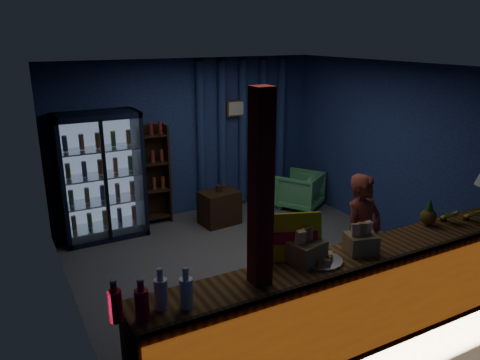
# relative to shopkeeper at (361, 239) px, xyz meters

# --- Properties ---
(ground) EXTENTS (4.60, 4.60, 0.00)m
(ground) POSITION_rel_shopkeeper_xyz_m (-0.63, 1.33, -0.75)
(ground) COLOR #515154
(ground) RESTS_ON ground
(room_walls) EXTENTS (4.60, 4.60, 4.60)m
(room_walls) POSITION_rel_shopkeeper_xyz_m (-0.63, 1.33, 0.81)
(room_walls) COLOR navy
(room_walls) RESTS_ON ground
(counter) EXTENTS (4.40, 0.57, 0.99)m
(counter) POSITION_rel_shopkeeper_xyz_m (-0.63, -0.58, -0.28)
(counter) COLOR brown
(counter) RESTS_ON ground
(support_post) EXTENTS (0.16, 0.16, 2.60)m
(support_post) POSITION_rel_shopkeeper_xyz_m (-1.68, -0.57, 0.55)
(support_post) COLOR maroon
(support_post) RESTS_ON ground
(beverage_cooler) EXTENTS (1.20, 0.62, 1.90)m
(beverage_cooler) POSITION_rel_shopkeeper_xyz_m (-2.18, 3.25, 0.18)
(beverage_cooler) COLOR black
(beverage_cooler) RESTS_ON ground
(bottle_shelf) EXTENTS (0.50, 0.28, 1.60)m
(bottle_shelf) POSITION_rel_shopkeeper_xyz_m (-1.33, 3.39, 0.04)
(bottle_shelf) COLOR #332310
(bottle_shelf) RESTS_ON ground
(curtain_folds) EXTENTS (1.74, 0.14, 2.50)m
(curtain_folds) POSITION_rel_shopkeeper_xyz_m (0.37, 3.47, 0.55)
(curtain_folds) COLOR navy
(curtain_folds) RESTS_ON room_walls
(framed_picture) EXTENTS (0.36, 0.04, 0.28)m
(framed_picture) POSITION_rel_shopkeeper_xyz_m (0.22, 3.43, 1.00)
(framed_picture) COLOR #BF842F
(framed_picture) RESTS_ON room_walls
(shopkeeper) EXTENTS (0.60, 0.44, 1.51)m
(shopkeeper) POSITION_rel_shopkeeper_xyz_m (0.00, 0.00, 0.00)
(shopkeeper) COLOR maroon
(shopkeeper) RESTS_ON ground
(green_chair) EXTENTS (0.95, 0.96, 0.64)m
(green_chair) POSITION_rel_shopkeeper_xyz_m (1.15, 2.78, -0.43)
(green_chair) COLOR #5DBB70
(green_chair) RESTS_ON ground
(side_table) EXTENTS (0.64, 0.50, 0.65)m
(side_table) POSITION_rel_shopkeeper_xyz_m (-0.43, 2.80, -0.48)
(side_table) COLOR #332310
(side_table) RESTS_ON ground
(yellow_sign) EXTENTS (0.57, 0.30, 0.45)m
(yellow_sign) POSITION_rel_shopkeeper_xyz_m (-1.21, -0.35, 0.42)
(yellow_sign) COLOR #D9CF0B
(yellow_sign) RESTS_ON counter
(soda_bottles) EXTENTS (0.63, 0.18, 0.34)m
(soda_bottles) POSITION_rel_shopkeeper_xyz_m (-2.63, -0.59, 0.33)
(soda_bottles) COLOR red
(soda_bottles) RESTS_ON counter
(snack_box_left) EXTENTS (0.36, 0.32, 0.33)m
(snack_box_left) POSITION_rel_shopkeeper_xyz_m (-1.11, -0.45, 0.31)
(snack_box_left) COLOR olive
(snack_box_left) RESTS_ON counter
(snack_box_centre) EXTENTS (0.33, 0.30, 0.30)m
(snack_box_centre) POSITION_rel_shopkeeper_xyz_m (-0.53, -0.54, 0.30)
(snack_box_centre) COLOR olive
(snack_box_centre) RESTS_ON counter
(pastry_tray) EXTENTS (0.41, 0.41, 0.07)m
(pastry_tray) POSITION_rel_shopkeeper_xyz_m (-0.99, -0.52, 0.22)
(pastry_tray) COLOR silver
(pastry_tray) RESTS_ON counter
(banana_bunches) EXTENTS (0.49, 0.29, 0.16)m
(banana_bunches) POSITION_rel_shopkeeper_xyz_m (0.96, -0.48, 0.28)
(banana_bunches) COLOR gold
(banana_bunches) RESTS_ON counter
(pineapple) EXTENTS (0.18, 0.18, 0.30)m
(pineapple) POSITION_rel_shopkeeper_xyz_m (0.58, -0.39, 0.32)
(pineapple) COLOR brown
(pineapple) RESTS_ON counter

